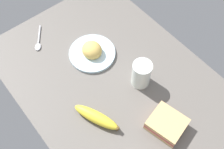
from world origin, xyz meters
TOP-DOWN VIEW (x-y plane):
  - tabletop at (0.00, 0.00)cm, footprint 90.00×64.00cm
  - plate_of_food at (13.45, -1.09)cm, footprint 18.02×18.02cm
  - sandwich_main at (-25.69, -2.16)cm, footprint 13.34×12.49cm
  - glass_of_milk at (-7.43, -7.21)cm, footprint 6.86×6.86cm
  - banana at (-9.07, 14.25)cm, footprint 16.94×10.02cm
  - spoon at (31.73, 12.07)cm, footprint 11.19×8.82cm

SIDE VIEW (x-z plane):
  - tabletop at x=0.00cm, z-range 0.00..2.00cm
  - spoon at x=31.73cm, z-range 1.98..2.78cm
  - plate_of_food at x=13.45cm, z-range 0.56..6.74cm
  - banana at x=-9.07cm, z-range 2.00..6.06cm
  - sandwich_main at x=-25.69cm, z-range 2.00..6.40cm
  - glass_of_milk at x=-7.43cm, z-range 1.42..12.10cm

